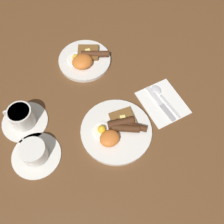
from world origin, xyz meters
TOP-DOWN VIEW (x-y plane):
  - ground_plane at (0.00, 0.00)m, footprint 3.00×3.00m
  - breakfast_plate_near at (0.00, -0.00)m, footprint 0.25×0.25m
  - breakfast_plate_far at (0.03, 0.34)m, footprint 0.21×0.21m
  - teacup_near at (-0.28, 0.05)m, footprint 0.17×0.17m
  - teacup_far at (-0.28, 0.19)m, footprint 0.17×0.17m
  - napkin at (0.21, 0.03)m, footprint 0.15×0.18m
  - knife at (0.20, 0.02)m, footprint 0.03×0.17m
  - spoon at (0.22, 0.07)m, footprint 0.04×0.16m

SIDE VIEW (x-z plane):
  - ground_plane at x=0.00m, z-range 0.00..0.00m
  - napkin at x=0.21m, z-range 0.00..0.01m
  - knife at x=0.20m, z-range 0.00..0.01m
  - spoon at x=0.22m, z-range 0.00..0.01m
  - breakfast_plate_near at x=0.00m, z-range -0.01..0.04m
  - breakfast_plate_far at x=0.03m, z-range -0.01..0.04m
  - teacup_near at x=-0.28m, z-range -0.01..0.06m
  - teacup_far at x=-0.28m, z-range -0.01..0.07m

